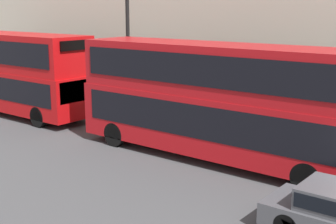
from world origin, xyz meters
TOP-DOWN VIEW (x-y plane):
  - bus_leading at (1.60, 6.32)m, footprint 2.59×11.39m
  - bus_second_in_queue at (1.60, 19.08)m, footprint 2.59×10.40m
  - street_lamp at (3.65, 12.55)m, footprint 0.44×0.44m

SIDE VIEW (x-z plane):
  - bus_second_in_queue at x=1.60m, z-range 0.22..4.51m
  - bus_leading at x=1.60m, z-range 0.22..4.55m
  - street_lamp at x=3.65m, z-range 0.76..7.16m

